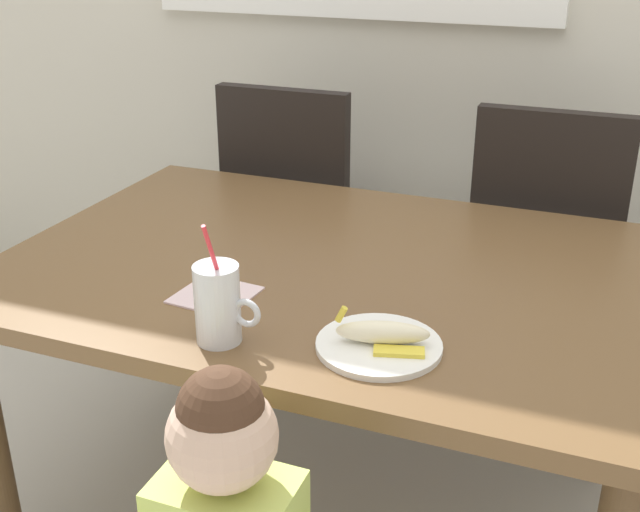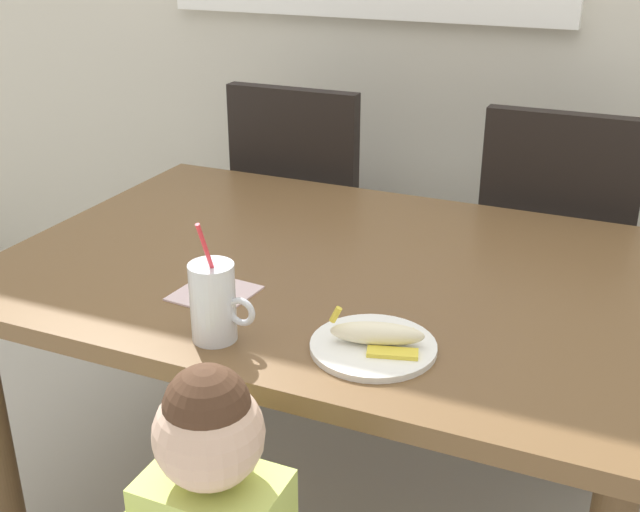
# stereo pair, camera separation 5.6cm
# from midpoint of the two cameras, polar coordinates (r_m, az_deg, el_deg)

# --- Properties ---
(ground_plane) EXTENTS (24.00, 24.00, 0.00)m
(ground_plane) POSITION_cam_midpoint_polar(r_m,az_deg,el_deg) (2.17, 1.61, -17.97)
(ground_plane) COLOR #B7B2A8
(dining_table) EXTENTS (1.47, 1.03, 0.71)m
(dining_table) POSITION_cam_midpoint_polar(r_m,az_deg,el_deg) (1.81, 1.84, -2.92)
(dining_table) COLOR brown
(dining_table) RESTS_ON ground
(dining_chair_left) EXTENTS (0.44, 0.44, 0.96)m
(dining_chair_left) POSITION_cam_midpoint_polar(r_m,az_deg,el_deg) (2.60, -0.20, 3.43)
(dining_chair_left) COLOR black
(dining_chair_left) RESTS_ON ground
(dining_chair_right) EXTENTS (0.44, 0.44, 0.96)m
(dining_chair_right) POSITION_cam_midpoint_polar(r_m,az_deg,el_deg) (2.42, 17.32, 0.73)
(dining_chair_right) COLOR black
(dining_chair_right) RESTS_ON ground
(milk_cup) EXTENTS (0.13, 0.09, 0.25)m
(milk_cup) POSITION_cam_midpoint_polar(r_m,az_deg,el_deg) (1.45, -6.58, -3.64)
(milk_cup) COLOR silver
(milk_cup) RESTS_ON dining_table
(snack_plate) EXTENTS (0.23, 0.23, 0.01)m
(snack_plate) POSITION_cam_midpoint_polar(r_m,az_deg,el_deg) (1.44, 5.00, -6.55)
(snack_plate) COLOR white
(snack_plate) RESTS_ON dining_table
(peeled_banana) EXTENTS (0.18, 0.12, 0.07)m
(peeled_banana) POSITION_cam_midpoint_polar(r_m,az_deg,el_deg) (1.42, 5.37, -5.68)
(peeled_banana) COLOR #F4EAC6
(peeled_banana) RESTS_ON snack_plate
(paper_napkin) EXTENTS (0.16, 0.16, 0.00)m
(paper_napkin) POSITION_cam_midpoint_polar(r_m,az_deg,el_deg) (1.64, -6.66, -2.70)
(paper_napkin) COLOR silver
(paper_napkin) RESTS_ON dining_table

